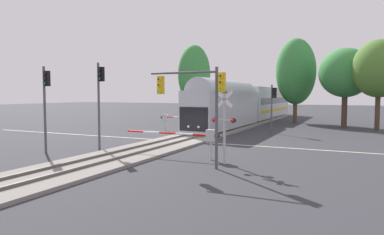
% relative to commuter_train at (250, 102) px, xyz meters
% --- Properties ---
extents(ground_plane, '(220.00, 220.00, 0.00)m').
position_rel_commuter_train_xyz_m(ground_plane, '(-0.00, -20.42, -2.78)').
color(ground_plane, '#333338').
extents(road_centre_stripe, '(44.00, 0.20, 0.01)m').
position_rel_commuter_train_xyz_m(road_centre_stripe, '(-0.00, -20.42, -2.78)').
color(road_centre_stripe, beige).
rests_on(road_centre_stripe, ground).
extents(railway_track, '(4.40, 80.00, 0.32)m').
position_rel_commuter_train_xyz_m(railway_track, '(-0.00, -20.42, -2.69)').
color(railway_track, gray).
rests_on(railway_track, ground).
extents(commuter_train, '(3.04, 39.05, 5.16)m').
position_rel_commuter_train_xyz_m(commuter_train, '(0.00, 0.00, 0.00)').
color(commuter_train, '#B2B7C1').
rests_on(commuter_train, railway_track).
extents(crossing_gate_near, '(6.50, 0.40, 1.80)m').
position_rel_commuter_train_xyz_m(crossing_gate_near, '(4.51, -27.03, -1.39)').
color(crossing_gate_near, '#B7B7BC').
rests_on(crossing_gate_near, ground).
extents(crossing_signal_mast, '(1.36, 0.44, 4.20)m').
position_rel_commuter_train_xyz_m(crossing_signal_mast, '(6.42, -27.83, -0.22)').
color(crossing_signal_mast, '#B2B2B7').
rests_on(crossing_signal_mast, ground).
extents(crossing_gate_far, '(5.71, 0.40, 1.86)m').
position_rel_commuter_train_xyz_m(crossing_gate_far, '(-4.70, -13.81, -1.35)').
color(crossing_gate_far, '#B7B7BC').
rests_on(crossing_gate_far, ground).
extents(traffic_signal_near_right, '(4.36, 0.38, 5.30)m').
position_rel_commuter_train_xyz_m(traffic_signal_near_right, '(5.39, -29.29, 1.20)').
color(traffic_signal_near_right, '#4C4C51').
rests_on(traffic_signal_near_right, ground).
extents(traffic_signal_far_side, '(0.53, 0.38, 4.83)m').
position_rel_commuter_train_xyz_m(traffic_signal_far_side, '(5.56, -11.32, 0.46)').
color(traffic_signal_far_side, '#4C4C51').
rests_on(traffic_signal_far_side, ground).
extents(traffic_signal_near_left, '(0.53, 0.38, 5.72)m').
position_rel_commuter_train_xyz_m(traffic_signal_near_left, '(-5.47, -29.41, 1.05)').
color(traffic_signal_near_left, '#4C4C51').
rests_on(traffic_signal_near_left, ground).
extents(traffic_signal_median, '(0.53, 0.38, 6.08)m').
position_rel_commuter_train_xyz_m(traffic_signal_median, '(-3.11, -26.85, 1.28)').
color(traffic_signal_median, '#4C4C51').
rests_on(traffic_signal_median, ground).
extents(maple_right_background, '(5.46, 5.46, 9.74)m').
position_rel_commuter_train_xyz_m(maple_right_background, '(15.13, -3.60, 3.83)').
color(maple_right_background, '#4C3828').
rests_on(maple_right_background, ground).
extents(elm_centre_background, '(5.29, 5.29, 11.43)m').
position_rel_commuter_train_xyz_m(elm_centre_background, '(5.51, 2.96, 4.17)').
color(elm_centre_background, brown).
rests_on(elm_centre_background, ground).
extents(oak_far_right, '(5.99, 5.99, 9.29)m').
position_rel_commuter_train_xyz_m(oak_far_right, '(11.79, -1.26, 3.60)').
color(oak_far_right, '#4C3828').
rests_on(oak_far_right, ground).
extents(oak_behind_train, '(4.57, 4.57, 10.82)m').
position_rel_commuter_train_xyz_m(oak_behind_train, '(-7.76, -1.19, 3.88)').
color(oak_behind_train, brown).
rests_on(oak_behind_train, ground).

